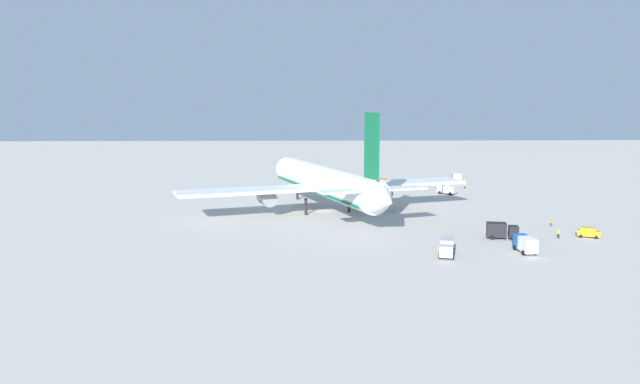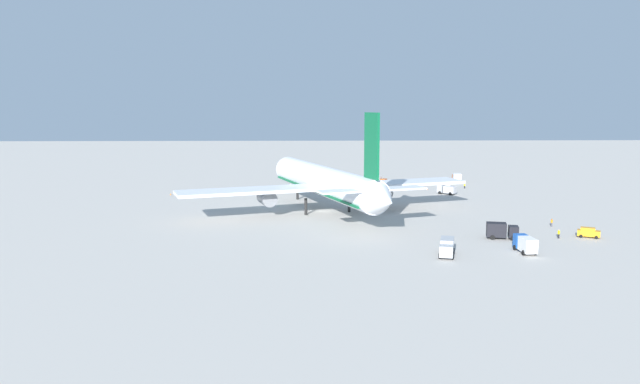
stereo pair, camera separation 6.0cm
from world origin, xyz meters
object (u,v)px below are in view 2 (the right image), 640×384
object	(u,v)px
service_van	(589,232)
service_truck_5	(501,230)
airliner	(325,182)
service_truck_4	(447,189)
traffic_cone_0	(427,189)
service_truck_2	(525,244)
ground_worker_2	(559,234)
baggage_cart_1	(447,186)
ground_worker_0	(465,186)
service_truck_3	(378,181)
service_truck_1	(447,247)
traffic_cone_1	(171,194)
ground_worker_1	(552,223)
service_truck_0	(457,178)
baggage_cart_0	(294,185)

from	to	relation	value
service_van	service_truck_5	bearing A→B (deg)	92.13
airliner	service_truck_5	xyz separation A→B (m)	(-29.93, -32.97, -5.68)
service_truck_4	traffic_cone_0	distance (m)	10.83
service_truck_2	ground_worker_2	size ratio (longest dim) A/B	3.43
baggage_cart_1	ground_worker_0	bearing A→B (deg)	-107.40
service_truck_3	baggage_cart_1	distance (m)	21.96
airliner	ground_worker_0	distance (m)	61.03
service_truck_1	traffic_cone_0	xyz separation A→B (m)	(81.19, -13.75, -1.26)
ground_worker_0	traffic_cone_1	bearing A→B (deg)	97.27
service_truck_3	baggage_cart_1	bearing A→B (deg)	-106.49
service_van	ground_worker_0	distance (m)	69.98
airliner	ground_worker_2	xyz separation A→B (m)	(-29.86, -44.34, -6.46)
ground_worker_1	service_truck_5	bearing A→B (deg)	127.27
traffic_cone_1	service_truck_4	bearing A→B (deg)	-90.44
service_truck_5	baggage_cart_1	xyz separation A→B (m)	(72.03, -7.11, -0.95)
service_truck_4	service_truck_5	size ratio (longest dim) A/B	0.85
service_truck_3	baggage_cart_1	size ratio (longest dim) A/B	1.82
service_truck_1	service_truck_5	xyz separation A→B (m)	(12.53, -13.65, 0.15)
service_truck_2	ground_worker_1	size ratio (longest dim) A/B	3.43
service_truck_3	ground_worker_2	size ratio (longest dim) A/B	3.04
ground_worker_0	ground_worker_1	world-z (taller)	ground_worker_1
baggage_cart_1	ground_worker_1	bearing A→B (deg)	-172.90
service_truck_5	traffic_cone_0	xyz separation A→B (m)	(68.65, -0.10, -1.40)
service_truck_0	traffic_cone_1	distance (m)	93.70
service_truck_5	ground_worker_2	distance (m)	11.39
service_truck_4	traffic_cone_0	world-z (taller)	service_truck_4
baggage_cart_0	service_truck_5	bearing A→B (deg)	-150.89
service_truck_4	traffic_cone_0	size ratio (longest dim) A/B	9.75
ground_worker_2	traffic_cone_0	world-z (taller)	ground_worker_2
service_van	traffic_cone_1	size ratio (longest dim) A/B	8.22
ground_worker_2	service_truck_2	bearing A→B (deg)	135.71
airliner	traffic_cone_1	bearing A→B (deg)	56.31
service_truck_3	traffic_cone_1	xyz separation A→B (m)	(-19.17, 62.78, -1.34)
airliner	ground_worker_2	bearing A→B (deg)	-123.96
service_truck_5	service_van	world-z (taller)	service_truck_5
service_truck_4	baggage_cart_0	xyz separation A→B (m)	(15.69, 44.90, -0.79)
service_truck_2	ground_worker_0	distance (m)	82.27
service_truck_5	baggage_cart_0	xyz separation A→B (m)	(74.17, 41.29, -1.02)
service_truck_3	ground_worker_1	world-z (taller)	service_truck_3
service_truck_1	service_truck_4	world-z (taller)	service_truck_1
service_truck_2	traffic_cone_1	size ratio (longest dim) A/B	10.97
service_van	ground_worker_0	size ratio (longest dim) A/B	2.79
service_truck_0	service_truck_5	bearing A→B (deg)	171.01
service_truck_4	ground_worker_0	world-z (taller)	service_truck_4
service_truck_0	service_truck_4	world-z (taller)	service_truck_0
airliner	ground_worker_2	world-z (taller)	airliner
service_truck_5	ground_worker_2	bearing A→B (deg)	-89.62
service_truck_0	baggage_cart_0	xyz separation A→B (m)	(-10.56, 54.70, -1.03)
service_truck_4	baggage_cart_0	distance (m)	47.57
service_truck_1	service_truck_4	xyz separation A→B (m)	(71.01, -17.26, -0.08)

